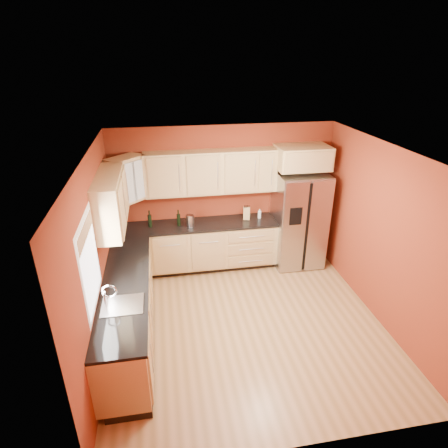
{
  "coord_description": "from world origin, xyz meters",
  "views": [
    {
      "loc": [
        -1.11,
        -4.38,
        3.75
      ],
      "look_at": [
        -0.19,
        0.9,
        1.25
      ],
      "focal_mm": 30.0,
      "sensor_mm": 36.0,
      "label": 1
    }
  ],
  "objects_px": {
    "refrigerator": "(298,219)",
    "canister_left": "(121,227)",
    "wine_bottle_a": "(150,219)",
    "knife_block": "(247,213)",
    "soap_dispenser": "(259,214)"
  },
  "relations": [
    {
      "from": "wine_bottle_a",
      "to": "soap_dispenser",
      "type": "bearing_deg",
      "value": 0.77
    },
    {
      "from": "wine_bottle_a",
      "to": "soap_dispenser",
      "type": "height_order",
      "value": "wine_bottle_a"
    },
    {
      "from": "canister_left",
      "to": "knife_block",
      "type": "distance_m",
      "value": 2.24
    },
    {
      "from": "wine_bottle_a",
      "to": "knife_block",
      "type": "xyz_separation_m",
      "value": [
        1.74,
        0.02,
        -0.04
      ]
    },
    {
      "from": "canister_left",
      "to": "soap_dispenser",
      "type": "distance_m",
      "value": 2.48
    },
    {
      "from": "canister_left",
      "to": "soap_dispenser",
      "type": "relative_size",
      "value": 0.97
    },
    {
      "from": "canister_left",
      "to": "refrigerator",
      "type": "bearing_deg",
      "value": 0.24
    },
    {
      "from": "canister_left",
      "to": "knife_block",
      "type": "relative_size",
      "value": 0.75
    },
    {
      "from": "refrigerator",
      "to": "canister_left",
      "type": "xyz_separation_m",
      "value": [
        -3.2,
        -0.01,
        0.12
      ]
    },
    {
      "from": "wine_bottle_a",
      "to": "soap_dispenser",
      "type": "distance_m",
      "value": 1.99
    },
    {
      "from": "refrigerator",
      "to": "knife_block",
      "type": "distance_m",
      "value": 0.99
    },
    {
      "from": "wine_bottle_a",
      "to": "knife_block",
      "type": "bearing_deg",
      "value": 0.77
    },
    {
      "from": "refrigerator",
      "to": "knife_block",
      "type": "bearing_deg",
      "value": 173.07
    },
    {
      "from": "knife_block",
      "to": "refrigerator",
      "type": "bearing_deg",
      "value": 7.39
    },
    {
      "from": "knife_block",
      "to": "soap_dispenser",
      "type": "relative_size",
      "value": 1.3
    }
  ]
}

